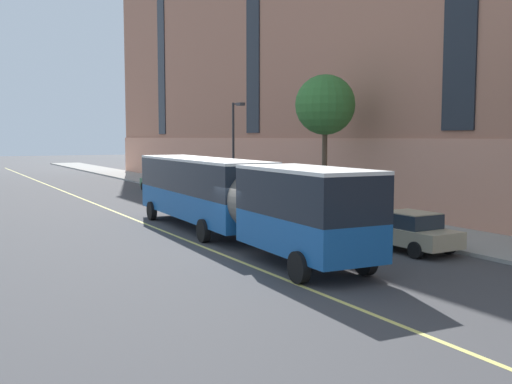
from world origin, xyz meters
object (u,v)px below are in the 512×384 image
at_px(parked_car_champagne_0, 408,231).
at_px(street_tree_mid_block, 325,105).
at_px(parked_car_green_1, 158,182).
at_px(city_bus, 229,194).
at_px(parked_car_red_3, 191,189).
at_px(street_lamp, 235,140).

bearing_deg(parked_car_champagne_0, street_tree_mid_block, 73.09).
bearing_deg(street_tree_mid_block, parked_car_green_1, 98.12).
height_order(city_bus, parked_car_red_3, city_bus).
height_order(parked_car_green_1, street_tree_mid_block, street_tree_mid_block).
distance_m(parked_car_champagne_0, street_lamp, 19.29).
distance_m(parked_car_champagne_0, street_tree_mid_block, 11.76).
height_order(city_bus, parked_car_champagne_0, city_bus).
xyz_separation_m(parked_car_champagne_0, street_lamp, (1.89, 18.89, 3.46)).
distance_m(parked_car_red_3, street_tree_mid_block, 13.59).
xyz_separation_m(street_tree_mid_block, street_lamp, (-1.14, 8.91, -1.98)).
height_order(parked_car_champagne_0, street_lamp, street_lamp).
distance_m(city_bus, street_tree_mid_block, 10.08).
relative_size(parked_car_green_1, street_tree_mid_block, 0.61).
xyz_separation_m(parked_car_green_1, street_tree_mid_block, (2.83, -19.85, 5.44)).
height_order(parked_car_champagne_0, parked_car_green_1, same).
bearing_deg(street_tree_mid_block, street_lamp, 97.31).
distance_m(city_bus, parked_car_red_3, 17.17).
bearing_deg(parked_car_red_3, parked_car_green_1, 88.21).
xyz_separation_m(parked_car_green_1, street_lamp, (1.69, -10.94, 3.46)).
bearing_deg(city_bus, street_tree_mid_block, 28.11).
xyz_separation_m(parked_car_red_3, street_tree_mid_block, (3.08, -12.07, 5.44)).
bearing_deg(parked_car_green_1, city_bus, -102.24).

